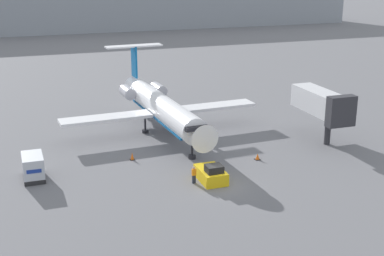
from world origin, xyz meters
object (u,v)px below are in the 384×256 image
object	(u,v)px
worker_near_tug	(194,175)
traffic_cone_right	(258,157)
traffic_cone_left	(132,156)
jet_bridge	(322,104)
pushback_tug	(211,174)
luggage_cart	(33,167)
airplane_main	(162,107)

from	to	relation	value
worker_near_tug	traffic_cone_right	world-z (taller)	worker_near_tug
traffic_cone_left	jet_bridge	distance (m)	22.62
traffic_cone_right	jet_bridge	size ratio (longest dim) A/B	0.07
traffic_cone_right	jet_bridge	world-z (taller)	jet_bridge
pushback_tug	luggage_cart	bearing A→B (deg)	159.05
worker_near_tug	traffic_cone_right	bearing A→B (deg)	23.49
traffic_cone_left	traffic_cone_right	world-z (taller)	traffic_cone_left
luggage_cart	worker_near_tug	world-z (taller)	luggage_cart
traffic_cone_right	traffic_cone_left	bearing A→B (deg)	160.95
traffic_cone_left	luggage_cart	bearing A→B (deg)	-169.55
pushback_tug	jet_bridge	xyz separation A→B (m)	(16.42, 7.00, 3.73)
worker_near_tug	traffic_cone_left	distance (m)	8.99
airplane_main	pushback_tug	bearing A→B (deg)	-89.19
airplane_main	luggage_cart	bearing A→B (deg)	-148.15
airplane_main	traffic_cone_left	distance (m)	10.09
pushback_tug	traffic_cone_right	xyz separation A→B (m)	(6.72, 3.65, -0.38)
traffic_cone_left	traffic_cone_right	xyz separation A→B (m)	(12.53, -4.33, -0.08)
pushback_tug	worker_near_tug	xyz separation A→B (m)	(-1.73, -0.02, 0.18)
worker_near_tug	jet_bridge	size ratio (longest dim) A/B	0.18
worker_near_tug	pushback_tug	bearing A→B (deg)	0.66
worker_near_tug	traffic_cone_right	xyz separation A→B (m)	(8.45, 3.67, -0.56)
luggage_cart	pushback_tug	bearing A→B (deg)	-20.95
airplane_main	pushback_tug	xyz separation A→B (m)	(0.23, -15.88, -2.56)
airplane_main	traffic_cone_right	bearing A→B (deg)	-60.41
traffic_cone_left	worker_near_tug	bearing A→B (deg)	-62.94
airplane_main	traffic_cone_right	world-z (taller)	airplane_main
worker_near_tug	traffic_cone_left	bearing A→B (deg)	117.06
airplane_main	worker_near_tug	size ratio (longest dim) A/B	15.08
traffic_cone_left	airplane_main	bearing A→B (deg)	54.73
worker_near_tug	airplane_main	bearing A→B (deg)	84.60
traffic_cone_right	jet_bridge	xyz separation A→B (m)	(9.70, 3.35, 4.11)
pushback_tug	worker_near_tug	size ratio (longest dim) A/B	2.28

